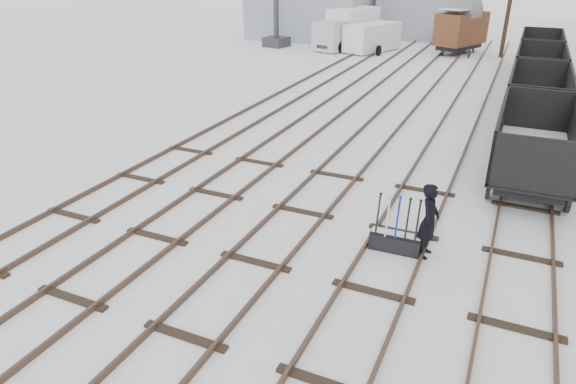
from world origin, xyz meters
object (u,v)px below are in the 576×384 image
worker (429,221)px  panel_van (372,37)px  crane (277,17)px  box_van_wagon (461,28)px  ground_frame (395,241)px  freight_wagon_a (533,155)px  lorry (348,28)px

worker → panel_van: size_ratio=0.37×
crane → panel_van: bearing=16.3°
box_van_wagon → ground_frame: bearing=-62.6°
box_van_wagon → panel_van: size_ratio=0.94×
ground_frame → crane: bearing=119.4°
ground_frame → box_van_wagon: bearing=93.4°
freight_wagon_a → box_van_wagon: bearing=102.9°
panel_van → lorry: bearing=-177.6°
freight_wagon_a → crane: (-19.73, 21.79, 1.33)m
worker → panel_van: bearing=20.5°
box_van_wagon → lorry: 8.70m
worker → lorry: 31.77m
freight_wagon_a → crane: size_ratio=0.70×
ground_frame → worker: (0.75, 0.10, 0.70)m
freight_wagon_a → lorry: size_ratio=0.87×
worker → box_van_wagon: bearing=8.1°
worker → freight_wagon_a: 6.52m
box_van_wagon → panel_van: bearing=-141.8°
lorry → panel_van: 2.47m
ground_frame → crane: crane is taller
ground_frame → crane: (-16.73, 28.01, 2.00)m
freight_wagon_a → panel_van: freight_wagon_a is taller
box_van_wagon → crane: bearing=-147.4°
ground_frame → crane: size_ratio=0.17×
crane → box_van_wagon: bearing=21.0°
worker → panel_van: 30.22m
worker → crane: bearing=34.0°
freight_wagon_a → lorry: (-14.19, 23.31, 0.62)m
freight_wagon_a → box_van_wagon: size_ratio=1.24×
box_van_wagon → lorry: bearing=-151.0°
lorry → crane: bearing=-148.3°
panel_van → crane: 7.96m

